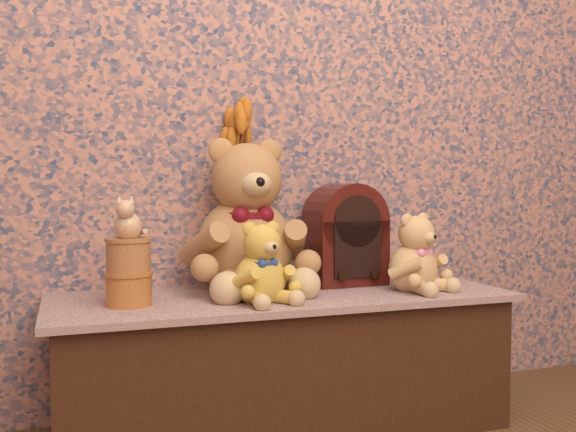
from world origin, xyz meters
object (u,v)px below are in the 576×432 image
Objects in this scene: teddy_small at (413,249)px; biscuit_tin_lower at (129,289)px; cathedral_radio at (345,234)px; cat_figurine at (128,217)px; teddy_medium at (260,259)px; teddy_large at (245,209)px; ceramic_vase at (237,257)px.

teddy_small is 0.87m from biscuit_tin_lower.
cathedral_radio reaches higher than cat_figurine.
teddy_medium is 2.02× the size of cat_figurine.
teddy_large is 2.08× the size of teddy_medium.
teddy_large is 2.80× the size of ceramic_vase.
teddy_small is at bearing -2.55° from biscuit_tin_lower.
cat_figurine reaches higher than biscuit_tin_lower.
teddy_large is 0.36m from cathedral_radio.
teddy_medium is at bearing -10.92° from biscuit_tin_lower.
cat_figurine is (-0.36, 0.07, 0.12)m from teddy_medium.
cathedral_radio reaches higher than ceramic_vase.
cathedral_radio reaches higher than biscuit_tin_lower.
ceramic_vase is at bearing 51.53° from cat_figurine.
cathedral_radio is 0.75m from biscuit_tin_lower.
teddy_medium is at bearing 160.06° from teddy_small.
cathedral_radio is at bearing 104.59° from teddy_small.
cat_figurine is (0.00, 0.00, 0.20)m from biscuit_tin_lower.
biscuit_tin_lower is (-0.36, 0.07, -0.08)m from teddy_medium.
teddy_large is 4.20× the size of cat_figurine.
teddy_large is at bearing 135.25° from teddy_small.
biscuit_tin_lower is (-0.37, -0.16, -0.21)m from teddy_large.
teddy_small is 0.57m from ceramic_vase.
cathedral_radio is 2.68× the size of biscuit_tin_lower.
cat_figurine is (-0.37, -0.16, -0.01)m from teddy_large.
cat_figurine is at bearing -159.21° from teddy_large.
teddy_small is 0.25m from cathedral_radio.
biscuit_tin_lower is at bearing -170.62° from cathedral_radio.
teddy_large reaches higher than cathedral_radio.
cat_figurine is (-0.87, 0.04, 0.11)m from teddy_small.
biscuit_tin_lower is at bearing 153.95° from teddy_medium.
ceramic_vase is (0.01, 0.31, -0.03)m from teddy_medium.
cathedral_radio reaches higher than teddy_small.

